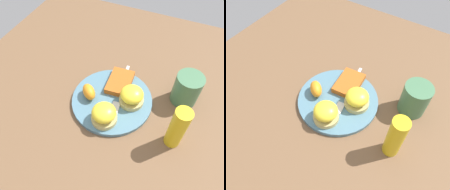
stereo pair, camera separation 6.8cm
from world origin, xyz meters
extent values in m
plane|color=brown|center=(0.00, 0.00, 0.00)|extent=(1.10, 1.10, 0.00)
cylinder|color=slate|center=(0.00, 0.00, 0.01)|extent=(0.26, 0.26, 0.01)
cylinder|color=tan|center=(-0.08, -0.01, 0.02)|extent=(0.08, 0.08, 0.02)
ellipsoid|color=yellow|center=(-0.08, -0.01, 0.05)|extent=(0.07, 0.07, 0.04)
cylinder|color=tan|center=(0.01, -0.06, 0.02)|extent=(0.08, 0.08, 0.02)
ellipsoid|color=yellow|center=(0.01, -0.06, 0.05)|extent=(0.07, 0.07, 0.04)
cube|color=#B1571C|center=(0.07, 0.00, 0.02)|extent=(0.11, 0.08, 0.02)
ellipsoid|color=orange|center=(-0.02, 0.07, 0.04)|extent=(0.07, 0.07, 0.04)
cube|color=silver|center=(0.10, -0.01, 0.02)|extent=(0.11, 0.03, 0.00)
cube|color=silver|center=(-0.03, -0.02, 0.02)|extent=(0.05, 0.03, 0.00)
cylinder|color=#42704C|center=(0.10, -0.21, 0.05)|extent=(0.08, 0.08, 0.10)
torus|color=#42704C|center=(0.15, -0.21, 0.06)|extent=(0.05, 0.01, 0.05)
cylinder|color=gold|center=(-0.06, -0.21, 0.07)|extent=(0.04, 0.04, 0.15)
camera|label=1|loc=(-0.38, -0.16, 0.57)|focal=35.00mm
camera|label=2|loc=(-0.35, -0.22, 0.57)|focal=35.00mm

